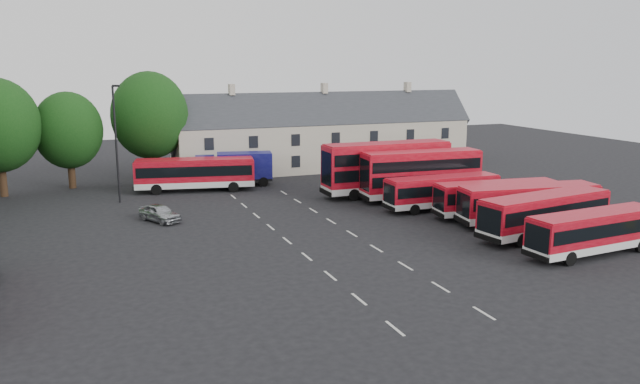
{
  "coord_description": "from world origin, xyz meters",
  "views": [
    {
      "loc": [
        -13.27,
        -38.19,
        12.15
      ],
      "look_at": [
        4.47,
        7.06,
        2.2
      ],
      "focal_mm": 35.0,
      "sensor_mm": 36.0,
      "label": 1
    }
  ],
  "objects_px": {
    "bus_row_a": "(595,229)",
    "silver_car": "(160,213)",
    "lamppost": "(116,141)",
    "box_truck": "(235,167)",
    "bus_dd_south": "(421,172)"
  },
  "relations": [
    {
      "from": "bus_row_a",
      "to": "silver_car",
      "type": "xyz_separation_m",
      "value": [
        -25.18,
        19.28,
        -1.02
      ]
    },
    {
      "from": "bus_row_a",
      "to": "lamppost",
      "type": "height_order",
      "value": "lamppost"
    },
    {
      "from": "box_truck",
      "to": "bus_row_a",
      "type": "bearing_deg",
      "value": -51.78
    },
    {
      "from": "silver_car",
      "to": "bus_row_a",
      "type": "bearing_deg",
      "value": -65.25
    },
    {
      "from": "bus_row_a",
      "to": "silver_car",
      "type": "distance_m",
      "value": 31.73
    },
    {
      "from": "bus_dd_south",
      "to": "box_truck",
      "type": "relative_size",
      "value": 1.4
    },
    {
      "from": "silver_car",
      "to": "bus_dd_south",
      "type": "bearing_deg",
      "value": -29.29
    },
    {
      "from": "bus_dd_south",
      "to": "silver_car",
      "type": "bearing_deg",
      "value": -177.93
    },
    {
      "from": "silver_car",
      "to": "box_truck",
      "type": "bearing_deg",
      "value": 25.97
    },
    {
      "from": "bus_dd_south",
      "to": "silver_car",
      "type": "height_order",
      "value": "bus_dd_south"
    },
    {
      "from": "box_truck",
      "to": "lamppost",
      "type": "bearing_deg",
      "value": -148.88
    },
    {
      "from": "silver_car",
      "to": "lamppost",
      "type": "bearing_deg",
      "value": 78.35
    },
    {
      "from": "bus_dd_south",
      "to": "silver_car",
      "type": "distance_m",
      "value": 23.3
    },
    {
      "from": "bus_dd_south",
      "to": "lamppost",
      "type": "height_order",
      "value": "lamppost"
    },
    {
      "from": "bus_dd_south",
      "to": "lamppost",
      "type": "xyz_separation_m",
      "value": [
        -25.65,
        8.99,
        2.99
      ]
    }
  ]
}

